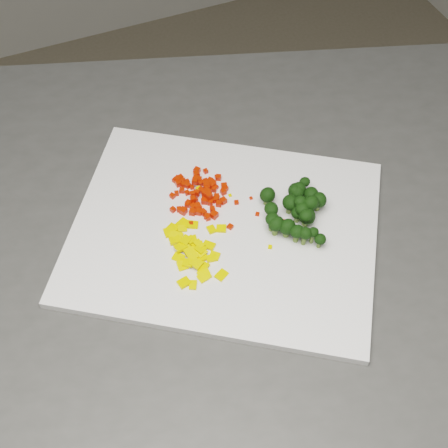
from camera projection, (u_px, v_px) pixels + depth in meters
name	position (u px, v px, depth m)	size (l,w,h in m)	color
counter_block	(203.00, 355.00, 1.26)	(1.06, 0.74, 0.90)	#3F3F3D
cutting_board	(224.00, 231.00, 0.88)	(0.42, 0.33, 0.01)	white
carrot_pile	(199.00, 190.00, 0.90)	(0.09, 0.09, 0.03)	red
pepper_pile	(194.00, 249.00, 0.85)	(0.11, 0.11, 0.02)	yellow
broccoli_pile	(298.00, 209.00, 0.86)	(0.11, 0.11, 0.05)	black
carrot_cube_0	(210.00, 180.00, 0.93)	(0.01, 0.01, 0.01)	red
carrot_cube_1	(208.00, 192.00, 0.90)	(0.01, 0.01, 0.01)	red
carrot_cube_2	(218.00, 178.00, 0.93)	(0.01, 0.01, 0.01)	red
carrot_cube_3	(195.00, 200.00, 0.90)	(0.01, 0.01, 0.01)	red
carrot_cube_4	(225.00, 189.00, 0.91)	(0.01, 0.01, 0.01)	red
carrot_cube_5	(198.00, 207.00, 0.89)	(0.01, 0.01, 0.01)	red
carrot_cube_6	(205.00, 201.00, 0.90)	(0.01, 0.01, 0.01)	red
carrot_cube_7	(217.00, 198.00, 0.90)	(0.01, 0.01, 0.01)	red
carrot_cube_8	(219.00, 204.00, 0.90)	(0.01, 0.01, 0.01)	red
carrot_cube_9	(173.00, 210.00, 0.89)	(0.01, 0.01, 0.01)	red
carrot_cube_10	(212.00, 183.00, 0.92)	(0.01, 0.01, 0.01)	red
carrot_cube_11	(223.00, 201.00, 0.90)	(0.01, 0.01, 0.01)	red
carrot_cube_12	(189.00, 204.00, 0.90)	(0.01, 0.01, 0.01)	red
carrot_cube_13	(216.00, 187.00, 0.92)	(0.01, 0.01, 0.01)	red
carrot_cube_14	(183.00, 211.00, 0.89)	(0.01, 0.01, 0.01)	red
carrot_cube_15	(201.00, 189.00, 0.92)	(0.01, 0.01, 0.01)	red
carrot_cube_16	(193.00, 199.00, 0.89)	(0.01, 0.01, 0.01)	red
carrot_cube_17	(223.00, 191.00, 0.91)	(0.01, 0.01, 0.01)	red
carrot_cube_18	(212.00, 209.00, 0.89)	(0.01, 0.01, 0.01)	red
carrot_cube_19	(196.00, 178.00, 0.93)	(0.01, 0.01, 0.01)	red
carrot_cube_20	(195.00, 181.00, 0.91)	(0.01, 0.01, 0.01)	red
carrot_cube_21	(184.00, 185.00, 0.92)	(0.01, 0.01, 0.01)	red
carrot_cube_22	(208.00, 218.00, 0.88)	(0.01, 0.01, 0.01)	red
carrot_cube_23	(178.00, 179.00, 0.92)	(0.01, 0.01, 0.01)	red
carrot_cube_24	(207.00, 216.00, 0.88)	(0.01, 0.01, 0.01)	red
carrot_cube_25	(199.00, 212.00, 0.89)	(0.01, 0.01, 0.01)	red
carrot_cube_26	(224.00, 186.00, 0.92)	(0.01, 0.01, 0.01)	red
carrot_cube_27	(210.00, 202.00, 0.90)	(0.01, 0.01, 0.01)	red
carrot_cube_28	(207.00, 188.00, 0.91)	(0.01, 0.01, 0.01)	red
carrot_cube_29	(217.00, 197.00, 0.91)	(0.01, 0.01, 0.01)	red
carrot_cube_30	(178.00, 183.00, 0.92)	(0.01, 0.01, 0.01)	red
carrot_cube_31	(182.00, 181.00, 0.92)	(0.01, 0.01, 0.01)	red
carrot_cube_32	(183.00, 211.00, 0.89)	(0.01, 0.01, 0.01)	red
carrot_cube_33	(188.00, 203.00, 0.90)	(0.01, 0.01, 0.01)	red
carrot_cube_34	(213.00, 183.00, 0.92)	(0.01, 0.01, 0.01)	red
carrot_cube_35	(197.00, 211.00, 0.89)	(0.01, 0.01, 0.01)	red
carrot_cube_36	(217.00, 177.00, 0.93)	(0.01, 0.01, 0.01)	red
carrot_cube_37	(211.00, 186.00, 0.92)	(0.01, 0.01, 0.01)	red
carrot_cube_38	(199.00, 180.00, 0.92)	(0.01, 0.01, 0.01)	red
carrot_cube_39	(188.00, 185.00, 0.92)	(0.01, 0.01, 0.01)	red
carrot_cube_40	(214.00, 189.00, 0.91)	(0.01, 0.01, 0.01)	red
carrot_cube_41	(180.00, 177.00, 0.93)	(0.01, 0.01, 0.01)	red
carrot_cube_42	(177.00, 193.00, 0.91)	(0.01, 0.01, 0.01)	red
carrot_cube_43	(175.00, 180.00, 0.93)	(0.01, 0.01, 0.01)	red
carrot_cube_44	(204.00, 192.00, 0.90)	(0.01, 0.01, 0.01)	red
carrot_cube_45	(214.00, 215.00, 0.88)	(0.01, 0.01, 0.01)	red
carrot_cube_46	(215.00, 199.00, 0.90)	(0.01, 0.01, 0.01)	red
carrot_cube_47	(201.00, 183.00, 0.92)	(0.01, 0.01, 0.01)	red
carrot_cube_48	(173.00, 196.00, 0.91)	(0.01, 0.01, 0.01)	red
carrot_cube_49	(198.00, 206.00, 0.89)	(0.01, 0.01, 0.01)	red
carrot_cube_50	(195.00, 194.00, 0.91)	(0.01, 0.01, 0.01)	red
carrot_cube_51	(203.00, 212.00, 0.89)	(0.01, 0.01, 0.01)	red
carrot_cube_52	(212.00, 185.00, 0.92)	(0.01, 0.01, 0.01)	red
carrot_cube_53	(179.00, 209.00, 0.89)	(0.01, 0.01, 0.01)	red
carrot_cube_54	(206.00, 181.00, 0.92)	(0.01, 0.01, 0.01)	red
carrot_cube_55	(207.00, 185.00, 0.91)	(0.01, 0.01, 0.01)	red
carrot_cube_56	(187.00, 193.00, 0.91)	(0.01, 0.01, 0.01)	red
carrot_cube_57	(192.00, 194.00, 0.90)	(0.01, 0.01, 0.01)	red
carrot_cube_58	(187.00, 205.00, 0.90)	(0.01, 0.01, 0.01)	red
carrot_cube_59	(201.00, 191.00, 0.91)	(0.01, 0.01, 0.01)	red
carrot_cube_60	(201.00, 212.00, 0.89)	(0.01, 0.01, 0.01)	red
carrot_cube_61	(187.00, 182.00, 0.92)	(0.01, 0.01, 0.01)	red
carrot_cube_62	(196.00, 174.00, 0.93)	(0.01, 0.01, 0.01)	red
carrot_cube_63	(206.00, 189.00, 0.92)	(0.01, 0.01, 0.01)	red
carrot_cube_64	(197.00, 192.00, 0.90)	(0.01, 0.01, 0.01)	red
carrot_cube_65	(206.00, 194.00, 0.90)	(0.01, 0.01, 0.01)	red
carrot_cube_66	(197.00, 170.00, 0.94)	(0.01, 0.01, 0.01)	red
carrot_cube_67	(192.00, 212.00, 0.89)	(0.01, 0.01, 0.01)	red
carrot_cube_68	(193.00, 207.00, 0.89)	(0.01, 0.01, 0.01)	red
carrot_cube_69	(206.00, 171.00, 0.94)	(0.01, 0.01, 0.01)	red
carrot_cube_70	(182.00, 190.00, 0.91)	(0.01, 0.01, 0.01)	red
carrot_cube_71	(196.00, 194.00, 0.91)	(0.01, 0.01, 0.01)	red
carrot_cube_72	(209.00, 195.00, 0.90)	(0.01, 0.01, 0.01)	red
carrot_cube_73	(192.00, 187.00, 0.92)	(0.01, 0.01, 0.01)	red
carrot_cube_74	(223.00, 192.00, 0.91)	(0.01, 0.01, 0.01)	red
carrot_cube_75	(201.00, 183.00, 0.92)	(0.01, 0.01, 0.01)	red
carrot_cube_76	(203.00, 201.00, 0.90)	(0.01, 0.01, 0.01)	red
pepper_chunk_0	(211.00, 229.00, 0.87)	(0.01, 0.01, 0.00)	yellow
pepper_chunk_1	(178.00, 237.00, 0.86)	(0.01, 0.02, 0.00)	yellow
pepper_chunk_2	(200.00, 249.00, 0.85)	(0.01, 0.01, 0.00)	yellow
pepper_chunk_3	(222.00, 228.00, 0.87)	(0.01, 0.01, 0.00)	yellow
pepper_chunk_4	(191.00, 225.00, 0.88)	(0.02, 0.01, 0.00)	yellow
pepper_chunk_5	(209.00, 245.00, 0.86)	(0.01, 0.02, 0.00)	yellow
pepper_chunk_6	(176.00, 240.00, 0.86)	(0.01, 0.01, 0.00)	yellow
pepper_chunk_7	(204.00, 275.00, 0.83)	(0.01, 0.02, 0.00)	yellow
pepper_chunk_8	(198.00, 246.00, 0.86)	(0.02, 0.01, 0.00)	yellow
pepper_chunk_9	(172.00, 236.00, 0.87)	(0.01, 0.01, 0.00)	yellow
pepper_chunk_10	(183.00, 223.00, 0.88)	(0.02, 0.01, 0.00)	yellow
pepper_chunk_11	(182.00, 229.00, 0.87)	(0.01, 0.01, 0.00)	yellow
pepper_chunk_12	(199.00, 267.00, 0.83)	(0.01, 0.01, 0.00)	yellow
pepper_chunk_13	(199.00, 244.00, 0.85)	(0.01, 0.01, 0.00)	yellow
pepper_chunk_14	(178.00, 257.00, 0.84)	(0.01, 0.01, 0.00)	yellow
pepper_chunk_15	(180.00, 260.00, 0.84)	(0.01, 0.01, 0.00)	yellow
pepper_chunk_16	(188.00, 263.00, 0.83)	(0.01, 0.01, 0.00)	yellow
pepper_chunk_17	(198.00, 258.00, 0.84)	(0.01, 0.01, 0.00)	yellow
pepper_chunk_18	(181.00, 247.00, 0.85)	(0.01, 0.02, 0.00)	yellow
pepper_chunk_19	(204.00, 267.00, 0.84)	(0.01, 0.01, 0.00)	yellow
pepper_chunk_20	(191.00, 240.00, 0.86)	(0.01, 0.01, 0.00)	yellow
pepper_chunk_21	(173.00, 240.00, 0.86)	(0.01, 0.02, 0.00)	yellow
pepper_chunk_22	(191.00, 254.00, 0.84)	(0.02, 0.01, 0.00)	yellow
pepper_chunk_23	(200.00, 257.00, 0.84)	(0.02, 0.01, 0.00)	yellow
pepper_chunk_24	(186.00, 240.00, 0.85)	(0.01, 0.02, 0.00)	yellow
pepper_chunk_25	(203.00, 278.00, 0.82)	(0.01, 0.01, 0.00)	yellow
pepper_chunk_26	(193.00, 285.00, 0.82)	(0.01, 0.01, 0.00)	yellow
pepper_chunk_27	(176.00, 236.00, 0.87)	(0.01, 0.02, 0.00)	yellow
pepper_chunk_28	(200.00, 251.00, 0.85)	(0.01, 0.02, 0.00)	yellow
pepper_chunk_29	(188.00, 251.00, 0.85)	(0.02, 0.01, 0.00)	yellow
pepper_chunk_30	(211.00, 258.00, 0.84)	(0.01, 0.01, 0.00)	yellow
pepper_chunk_31	(183.00, 266.00, 0.84)	(0.01, 0.01, 0.00)	yellow
pepper_chunk_32	(222.00, 275.00, 0.83)	(0.02, 0.01, 0.00)	yellow
pepper_chunk_33	(215.00, 256.00, 0.85)	(0.01, 0.01, 0.00)	yellow
pepper_chunk_34	(173.00, 228.00, 0.87)	(0.02, 0.02, 0.00)	yellow
pepper_chunk_35	(191.00, 240.00, 0.86)	(0.02, 0.01, 0.00)	yellow
pepper_chunk_36	(220.00, 229.00, 0.87)	(0.01, 0.01, 0.00)	yellow
pepper_chunk_37	(195.00, 250.00, 0.85)	(0.02, 0.01, 0.00)	yellow
pepper_chunk_38	(184.00, 283.00, 0.82)	(0.01, 0.02, 0.00)	yellow
pepper_chunk_39	(169.00, 232.00, 0.87)	(0.01, 0.02, 0.00)	yellow
pepper_chunk_40	(196.00, 263.00, 0.83)	(0.01, 0.01, 0.00)	yellow
broccoli_floret_0	(310.00, 197.00, 0.89)	(0.03, 0.03, 0.03)	black
broccoli_floret_1	(267.00, 197.00, 0.89)	(0.03, 0.03, 0.03)	black
broccoli_floret_2	(319.00, 242.00, 0.85)	(0.02, 0.02, 0.02)	black
broccoli_floret_3	(306.00, 218.00, 0.87)	(0.03, 0.03, 0.03)	black
broccoli_floret_4	(295.00, 193.00, 0.90)	(0.03, 0.03, 0.03)	black
broccoli_floret_5	(305.00, 218.00, 0.86)	(0.03, 0.03, 0.03)	black
broccoli_floret_6	(297.00, 215.00, 0.87)	(0.03, 0.03, 0.03)	black
broccoli_floret_7	(312.00, 236.00, 0.85)	(0.02, 0.02, 0.03)	black
broccoli_floret_8	(289.00, 205.00, 0.88)	(0.03, 0.03, 0.03)	black
broccoli_floret_9	(270.00, 213.00, 0.87)	(0.03, 0.03, 0.03)	black
broccoli_floret_10	(275.00, 227.00, 0.86)	(0.03, 0.03, 0.03)	black
broccoli_floret_11	(287.00, 229.00, 0.86)	(0.03, 0.03, 0.03)	black
broccoli_floret_12	(299.00, 214.00, 0.88)	(0.03, 0.03, 0.02)	black
broccoli_floret_13	(304.00, 185.00, 0.91)	(0.02, 0.02, 0.03)	black
broccoli_floret_14	(310.00, 205.00, 0.87)	(0.03, 0.03, 0.03)	black
broccoli_floret_15	(304.00, 237.00, 0.85)	(0.02, 0.02, 0.03)	black
broccoli_floret_16	(299.00, 205.00, 0.87)	(0.02, 0.02, 0.03)	black
broccoli_floret_17	(318.00, 203.00, 0.88)	(0.03, 0.03, 0.03)	black
broccoli_floret_18	(272.00, 223.00, 0.86)	(0.03, 0.03, 0.03)	black
broccoli_floret_19	(296.00, 234.00, 0.85)	(0.03, 0.03, 0.03)	black
broccoli_floret_20	(294.00, 194.00, 0.90)	(0.02, 0.02, 0.03)	black
broccoli_floret_21	(301.00, 211.00, 0.86)	(0.03, 0.03, 0.03)	black
broccoli_floret_22	(298.00, 192.00, 0.90)	(0.03, 0.03, 0.03)	black
stray_bit_0	(283.00, 221.00, 0.88)	(0.00, 0.00, 0.00)	red
stray_bit_1	(236.00, 202.00, 0.90)	(0.01, 0.01, 0.00)	red
stray_bit_2	(183.00, 258.00, 0.84)	(0.01, 0.01, 0.00)	yellow
stray_bit_3	(230.00, 227.00, 0.87)	(0.01, 0.01, 0.01)	red
stray_bit_4	(201.00, 252.00, 0.85)	(0.00, 0.00, 0.00)	red
stray_bit_5	(194.00, 245.00, 0.86)	(0.01, 0.01, 0.00)	yellow
stray_bit_6	(191.00, 224.00, 0.88)	(0.01, 0.01, 0.00)	red
stray_bit_7	(251.00, 198.00, 0.91)	(0.00, 0.00, 0.00)	red
stray_bit_8	(230.00, 195.00, 0.91)	(0.00, 0.00, 0.00)	yellow
stray_bit_9	(257.00, 214.00, 0.89)	(0.01, 0.01, 0.00)	red
stray_bit_10	(172.00, 195.00, 0.91)	(0.01, 0.01, 0.00)	red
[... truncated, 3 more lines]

